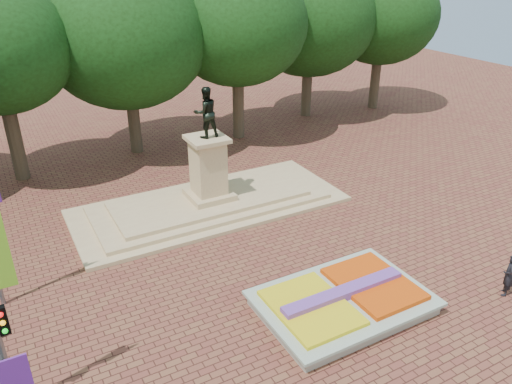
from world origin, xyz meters
TOP-DOWN VIEW (x-y plane):
  - ground at (0.00, 0.00)m, footprint 90.00×90.00m
  - flower_bed at (1.03, -2.00)m, footprint 6.30×4.30m
  - monument at (0.00, 8.00)m, footprint 14.00×6.00m
  - tree_row_back at (2.33, 18.00)m, footprint 44.80×8.80m
  - pedestrian at (7.18, -4.34)m, footprint 0.77×0.74m

SIDE VIEW (x-z plane):
  - ground at x=0.00m, z-range 0.00..0.00m
  - flower_bed at x=1.03m, z-range -0.08..0.83m
  - monument at x=0.00m, z-range -2.32..4.09m
  - pedestrian at x=7.18m, z-range 0.00..1.78m
  - tree_row_back at x=2.33m, z-range 1.46..11.89m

